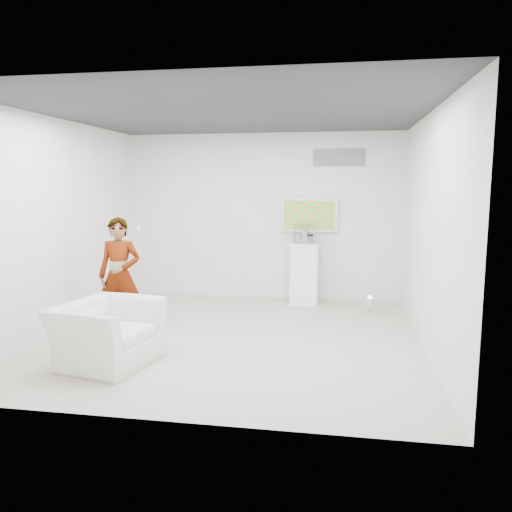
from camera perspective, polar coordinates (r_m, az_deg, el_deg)
name	(u,v)px	position (r m, az deg, el deg)	size (l,w,h in m)	color
room	(234,229)	(6.66, -2.56, 3.11)	(5.01, 5.01, 3.00)	#A39C95
tv	(309,215)	(8.97, 6.10, 4.70)	(1.00, 0.08, 0.60)	silver
logo_decal	(339,158)	(8.99, 9.46, 11.02)	(0.90, 0.02, 0.30)	slate
person	(120,276)	(7.27, -15.32, -2.18)	(0.60, 0.39, 1.64)	silver
armchair	(107,333)	(6.16, -16.63, -8.44)	(1.11, 0.97, 0.72)	silver
pedestal	(304,273)	(8.83, 5.56, -1.97)	(0.52, 0.52, 1.07)	white
floor_uplight	(370,305)	(8.40, 12.88, -5.45)	(0.18, 0.18, 0.28)	silver
vitrine	(305,233)	(8.73, 5.63, 2.62)	(0.35, 0.35, 0.35)	white
console	(305,237)	(8.74, 5.62, 2.15)	(0.05, 0.15, 0.20)	white
wii_remote	(139,228)	(7.24, -13.24, 3.09)	(0.03, 0.13, 0.03)	white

